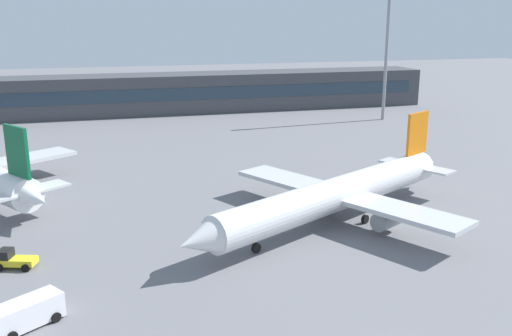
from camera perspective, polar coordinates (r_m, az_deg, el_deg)
name	(u,v)px	position (r m, az deg, el deg)	size (l,w,h in m)	color
ground_plane	(245,191)	(73.83, -1.16, -2.33)	(400.00, 400.00, 0.00)	slate
terminal_building	(175,93)	(136.66, -8.14, 7.51)	(123.43, 12.13, 9.00)	#3F4247
airplane_near	(335,195)	(62.35, 8.01, -2.72)	(38.55, 27.97, 10.43)	silver
baggage_tug_yellow	(13,259)	(56.16, -23.35, -8.49)	(3.89, 2.71, 1.75)	yellow
service_van_white	(26,313)	(45.70, -22.22, -13.42)	(5.42, 4.60, 2.08)	white
floodlight_tower_west	(387,39)	(126.98, 13.13, 12.56)	(3.20, 0.80, 30.62)	gray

